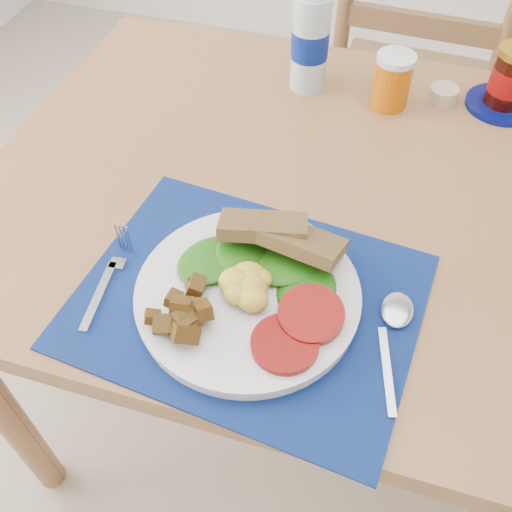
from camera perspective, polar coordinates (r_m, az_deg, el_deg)
The scene contains 11 objects.
ground at distance 1.50m, azimuth 7.04°, elevation -21.04°, with size 4.00×4.00×0.00m, color tan.
table at distance 1.03m, azimuth 12.82°, elevation 2.15°, with size 1.40×0.90×0.75m.
chair_far at distance 1.67m, azimuth 15.78°, elevation 18.48°, with size 0.46×0.44×1.18m.
placemat at distance 0.81m, azimuth -0.81°, elevation -4.44°, with size 0.47×0.37×0.00m, color black.
breakfast_plate at distance 0.79m, azimuth -1.35°, elevation -3.59°, with size 0.31×0.31×0.08m.
fork at distance 0.86m, azimuth -14.31°, elevation -1.84°, with size 0.03×0.18×0.00m.
spoon at distance 0.80m, azimuth 13.65°, elevation -6.96°, with size 0.05×0.19×0.01m.
water_bottle at distance 1.16m, azimuth 5.47°, elevation 21.12°, with size 0.07×0.07×0.25m.
juice_glass at distance 1.16m, azimuth 13.42°, elevation 16.55°, with size 0.07×0.07×0.10m, color #BA5404.
ramekin at distance 1.22m, azimuth 18.24°, elevation 15.11°, with size 0.06×0.06×0.03m, color tan.
jam_on_saucer at distance 1.22m, azimuth 24.00°, elevation 15.59°, with size 0.14×0.14×0.12m.
Camera 1 is at (-0.02, -0.52, 1.41)m, focal length 40.00 mm.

